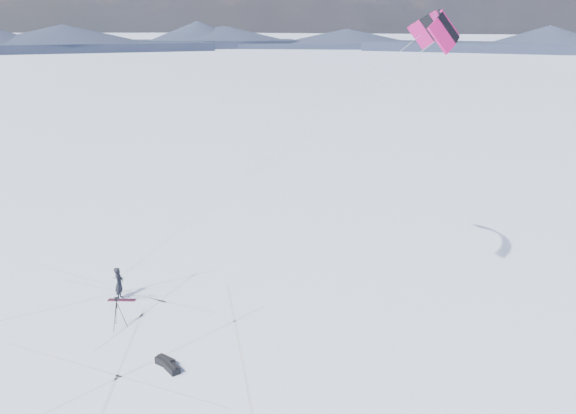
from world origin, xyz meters
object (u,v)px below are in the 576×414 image
at_px(snowboard, 122,300).
at_px(tripod, 117,308).
at_px(gear_bag_a, 165,361).
at_px(snowkiter, 121,299).
at_px(gear_bag_b, 172,368).

bearing_deg(snowboard, tripod, -75.22).
height_order(snowboard, gear_bag_a, gear_bag_a).
relative_size(tripod, gear_bag_a, 1.74).
bearing_deg(snowkiter, gear_bag_a, -150.71).
bearing_deg(tripod, snowkiter, 96.44).
relative_size(tripod, gear_bag_b, 1.82).
bearing_deg(snowkiter, snowboard, -151.71).
height_order(tripod, gear_bag_b, tripod).
relative_size(snowkiter, gear_bag_b, 2.02).
bearing_deg(tripod, gear_bag_a, -55.38).
distance_m(snowboard, tripod, 2.95).
bearing_deg(tripod, gear_bag_b, -55.73).
xyz_separation_m(tripod, gear_bag_b, (4.29, -1.96, -0.85)).
bearing_deg(gear_bag_a, tripod, 167.55).
distance_m(snowkiter, snowboard, 0.22).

